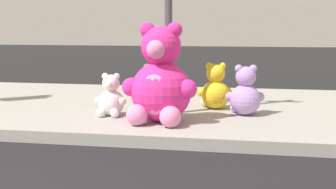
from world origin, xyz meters
name	(u,v)px	position (x,y,z in m)	size (l,w,h in m)	color
sidewalk	(118,107)	(0.00, 5.20, 0.07)	(28.00, 4.40, 0.15)	#9E9B93
plush_pink_large	(160,83)	(1.00, 3.81, 0.67)	(1.00, 0.89, 1.30)	#F22D93
plush_brown	(148,88)	(0.53, 5.12, 0.41)	(0.47, 0.46, 0.65)	olive
plush_lavender	(245,95)	(2.08, 4.52, 0.44)	(0.55, 0.50, 0.72)	#B28CD8
plush_white	(111,99)	(0.23, 4.11, 0.39)	(0.47, 0.41, 0.60)	white
plush_yellow	(215,90)	(1.62, 4.95, 0.43)	(0.52, 0.50, 0.71)	yellow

